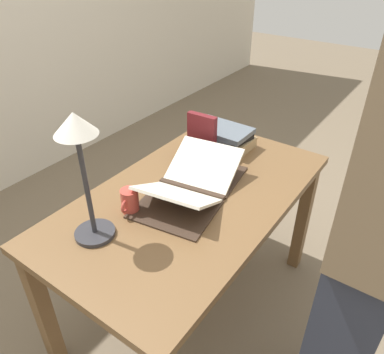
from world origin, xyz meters
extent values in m
plane|color=#70604C|center=(0.00, 0.00, 0.00)|extent=(12.00, 12.00, 0.00)
cube|color=brown|center=(0.00, 0.00, 0.71)|extent=(1.30, 0.74, 0.03)
cube|color=brown|center=(0.60, -0.32, 0.35)|extent=(0.06, 0.06, 0.69)
cube|color=brown|center=(-0.60, 0.32, 0.35)|extent=(0.06, 0.06, 0.69)
cube|color=brown|center=(0.60, 0.32, 0.35)|extent=(0.06, 0.06, 0.69)
cube|color=#38281E|center=(0.02, 0.01, 0.74)|extent=(0.07, 0.30, 0.02)
cube|color=#38281E|center=(-0.13, -0.01, 0.73)|extent=(0.31, 0.35, 0.01)
cube|color=#38281E|center=(0.16, 0.04, 0.73)|extent=(0.31, 0.35, 0.01)
cube|color=silver|center=(-0.10, -0.01, 0.79)|extent=(0.27, 0.33, 0.13)
cube|color=silver|center=(0.14, 0.03, 0.79)|extent=(0.27, 0.33, 0.13)
cube|color=tan|center=(0.44, 0.13, 0.75)|extent=(0.23, 0.31, 0.05)
cube|color=black|center=(0.44, 0.13, 0.79)|extent=(0.25, 0.29, 0.03)
cube|color=slate|center=(0.44, 0.13, 0.82)|extent=(0.19, 0.29, 0.03)
cube|color=maroon|center=(0.30, 0.15, 0.84)|extent=(0.04, 0.15, 0.22)
cylinder|color=#2D2D33|center=(-0.41, 0.14, 0.74)|extent=(0.15, 0.15, 0.02)
cylinder|color=#2D2D33|center=(-0.41, 0.14, 0.94)|extent=(0.02, 0.02, 0.39)
cone|color=silver|center=(-0.41, 0.14, 1.17)|extent=(0.14, 0.14, 0.07)
cylinder|color=#B74238|center=(-0.23, 0.13, 0.78)|extent=(0.07, 0.07, 0.10)
torus|color=#B74238|center=(-0.27, 0.12, 0.78)|extent=(0.05, 0.02, 0.05)
cube|color=#2D3342|center=(-0.07, -0.72, 0.43)|extent=(0.31, 0.20, 0.87)
camera|label=1|loc=(-1.04, -0.75, 1.66)|focal=35.00mm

